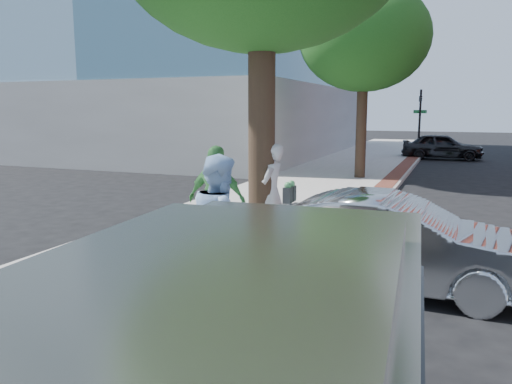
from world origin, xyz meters
The scene contains 13 objects.
ground centered at (0.00, 0.00, 0.00)m, with size 120.00×120.00×0.00m, color black.
sidewalk centered at (-1.50, 8.00, 0.07)m, with size 5.00×60.00×0.15m, color #9E9991.
brick_strip centered at (0.70, 8.00, 0.15)m, with size 0.60×60.00×0.01m, color brown.
curb centered at (1.05, 8.00, 0.07)m, with size 0.10×60.00×0.15m, color gray.
office_base centered at (-13.00, 22.00, 2.00)m, with size 18.20×22.20×4.00m, color gray.
signal_near centered at (0.90, 22.00, 2.25)m, with size 0.70×0.15×3.80m.
tree_far centered at (-0.50, 12.00, 5.30)m, with size 4.80×4.80×7.14m.
parking_meter centered at (0.57, 0.10, 1.21)m, with size 0.12×0.32×1.47m.
person_gray centered at (-0.40, 1.93, 1.10)m, with size 0.70×0.46×1.91m, color #BBBCC1.
person_officer centered at (0.00, -1.16, 1.14)m, with size 0.96×0.75×1.97m, color #97C0EA.
person_green centered at (-0.98, 0.71, 1.12)m, with size 1.14×0.47×1.94m, color #3D8641.
sedan_silver centered at (2.07, 0.47, 0.72)m, with size 1.52×4.35×1.43m, color #B0B4B7.
bg_car centered at (2.15, 22.18, 0.72)m, with size 1.71×4.25×1.45m, color black.
Camera 1 is at (2.90, -7.07, 2.70)m, focal length 35.00 mm.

